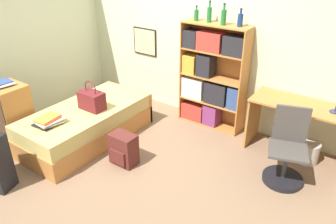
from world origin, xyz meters
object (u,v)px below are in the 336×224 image
(handbag, at_px, (92,100))
(bottle_blue, at_px, (240,20))
(desk_chair, at_px, (286,159))
(dresser, at_px, (11,114))
(bottle_brown, at_px, (209,14))
(backpack, at_px, (123,149))
(waste_bin, at_px, (308,152))
(book_stack_on_bed, at_px, (48,121))
(bottle_green, at_px, (196,15))
(desk, at_px, (302,120))
(bottle_clear, at_px, (224,17))
(bed, at_px, (88,124))
(bookcase, at_px, (210,78))

(handbag, relative_size, bottle_blue, 1.78)
(bottle_blue, relative_size, desk_chair, 0.26)
(dresser, height_order, bottle_brown, bottle_brown)
(backpack, distance_m, waste_bin, 2.41)
(handbag, height_order, waste_bin, handbag)
(book_stack_on_bed, height_order, dresser, dresser)
(bottle_green, bearing_deg, book_stack_on_bed, -115.39)
(bottle_blue, bearing_deg, bottle_green, -178.95)
(handbag, relative_size, desk, 0.32)
(dresser, height_order, desk, dresser)
(waste_bin, bearing_deg, dresser, -151.80)
(bottle_green, relative_size, bottle_brown, 0.72)
(handbag, relative_size, dresser, 0.49)
(bottle_brown, bearing_deg, bottle_green, -176.34)
(handbag, bearing_deg, waste_bin, 24.27)
(handbag, distance_m, book_stack_on_bed, 0.65)
(bottle_clear, bearing_deg, waste_bin, -5.52)
(book_stack_on_bed, xyz_separation_m, bottle_blue, (1.62, 2.02, 1.12))
(book_stack_on_bed, relative_size, bottle_blue, 1.56)
(bottle_clear, xyz_separation_m, backpack, (-0.52, -1.55, -1.48))
(desk_chair, bearing_deg, bottle_clear, 152.12)
(dresser, bearing_deg, bottle_blue, 41.49)
(bottle_blue, height_order, desk_chair, bottle_blue)
(bed, relative_size, bookcase, 1.20)
(waste_bin, bearing_deg, handbag, -155.73)
(desk, relative_size, desk_chair, 1.44)
(backpack, bearing_deg, handbag, 164.42)
(bed, bearing_deg, desk_chair, 15.25)
(desk_chair, bearing_deg, bottle_green, 157.59)
(bookcase, bearing_deg, bottle_brown, 164.00)
(desk_chair, bearing_deg, bookcase, 154.10)
(bottle_blue, xyz_separation_m, desk_chair, (1.05, -0.72, -1.37))
(bottle_green, xyz_separation_m, desk, (1.70, -0.12, -1.12))
(handbag, bearing_deg, backpack, -15.58)
(handbag, xyz_separation_m, bottle_blue, (1.48, 1.39, 1.04))
(dresser, bearing_deg, handbag, 38.33)
(bottle_clear, bearing_deg, bottle_blue, 11.84)
(handbag, distance_m, desk, 2.82)
(book_stack_on_bed, xyz_separation_m, desk, (2.65, 1.89, -0.01))
(bottle_clear, distance_m, desk, 1.70)
(handbag, relative_size, bottle_clear, 1.47)
(desk, bearing_deg, bottle_blue, 172.83)
(bookcase, relative_size, bottle_blue, 6.63)
(bottle_clear, bearing_deg, desk, -3.82)
(bookcase, height_order, bottle_clear, bottle_clear)
(handbag, bearing_deg, dresser, -141.67)
(dresser, bearing_deg, bottle_brown, 47.72)
(bottle_brown, height_order, desk_chair, bottle_brown)
(bottle_clear, distance_m, bottle_blue, 0.23)
(handbag, distance_m, desk_chair, 2.64)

